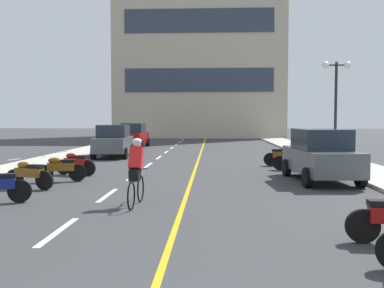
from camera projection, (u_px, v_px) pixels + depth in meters
The scene contains 26 objects.
ground_plane at pixel (194, 159), 23.36m from camera, with size 140.00×140.00×0.00m, color #38383A.
curb_left at pixel (78, 153), 26.68m from camera, with size 2.40×72.00×0.12m, color #B7B2A8.
curb_right at pixel (317, 154), 26.02m from camera, with size 2.40×72.00×0.12m, color #B7B2A8.
lane_dash_1 at pixel (58, 231), 8.50m from camera, with size 0.14×2.20×0.01m, color silver.
lane_dash_2 at pixel (108, 195), 12.49m from camera, with size 0.14×2.20×0.01m, color silver.
lane_dash_3 at pixel (133, 176), 16.47m from camera, with size 0.14×2.20×0.01m, color silver.
lane_dash_4 at pixel (148, 165), 20.46m from camera, with size 0.14×2.20×0.01m, color silver.
lane_dash_5 at pixel (159, 157), 24.45m from camera, with size 0.14×2.20×0.01m, color silver.
lane_dash_6 at pixel (166, 152), 28.44m from camera, with size 0.14×2.20×0.01m, color silver.
lane_dash_7 at pixel (172, 148), 32.43m from camera, with size 0.14×2.20×0.01m, color silver.
lane_dash_8 at pixel (176, 145), 36.42m from camera, with size 0.14×2.20×0.01m, color silver.
lane_dash_9 at pixel (180, 142), 40.41m from camera, with size 0.14×2.20×0.01m, color silver.
lane_dash_10 at pixel (183, 140), 44.39m from camera, with size 0.14×2.20×0.01m, color silver.
lane_dash_11 at pixel (185, 138), 48.38m from camera, with size 0.14×2.20×0.01m, color silver.
centre_line_yellow at pixel (200, 155), 26.34m from camera, with size 0.12×66.00×0.01m, color gold.
office_building at pixel (200, 47), 50.79m from camera, with size 18.98×8.33×20.97m.
street_lamp_mid at pixel (336, 87), 22.56m from camera, with size 1.46×0.36×4.98m.
parked_car_near at pixel (321, 155), 15.22m from camera, with size 2.15×4.31×1.82m.
parked_car_mid at pixel (114, 141), 24.77m from camera, with size 2.10×4.29×1.82m.
parked_car_far at pixel (134, 135), 32.87m from camera, with size 1.97×4.22×1.82m.
motorcycle_4 at pixel (29, 174), 13.54m from camera, with size 1.67×0.71×0.92m.
motorcycle_5 at pixel (60, 168), 15.09m from camera, with size 1.67×0.69×0.92m.
motorcycle_6 at pixel (75, 163), 16.85m from camera, with size 1.67×0.71×0.92m.
motorcycle_7 at pixel (293, 159), 18.41m from camera, with size 1.69×0.62×0.92m.
motorcycle_8 at pixel (283, 156), 20.14m from camera, with size 1.70×0.60×0.92m.
cyclist_rider at pixel (136, 170), 10.97m from camera, with size 0.42×1.77×1.71m.
Camera 1 is at (0.98, -2.25, 2.20)m, focal length 40.99 mm.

